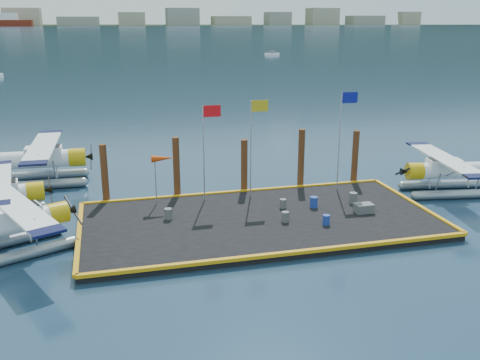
# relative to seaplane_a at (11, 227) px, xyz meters

# --- Properties ---
(ground) EXTENTS (4000.00, 4000.00, 0.00)m
(ground) POSITION_rel_seaplane_a_xyz_m (13.13, 0.78, -1.45)
(ground) COLOR #19344C
(ground) RESTS_ON ground
(dock) EXTENTS (20.00, 10.00, 0.40)m
(dock) POSITION_rel_seaplane_a_xyz_m (13.13, 0.78, -1.25)
(dock) COLOR black
(dock) RESTS_ON ground
(dock_bumpers) EXTENTS (20.25, 10.25, 0.18)m
(dock_bumpers) POSITION_rel_seaplane_a_xyz_m (13.13, 0.78, -0.96)
(dock_bumpers) COLOR orange
(dock_bumpers) RESTS_ON dock
(far_backdrop) EXTENTS (3050.00, 2050.00, 810.00)m
(far_backdrop) POSITION_rel_seaplane_a_xyz_m (253.04, 1738.30, 7.99)
(far_backdrop) COLOR black
(far_backdrop) RESTS_ON ground
(seaplane_a) EXTENTS (8.68, 9.10, 3.34)m
(seaplane_a) POSITION_rel_seaplane_a_xyz_m (0.00, 0.00, 0.00)
(seaplane_a) COLOR gray
(seaplane_a) RESTS_ON ground
(seaplane_c) EXTENTS (9.70, 10.68, 3.81)m
(seaplane_c) POSITION_rel_seaplane_a_xyz_m (0.09, 12.10, 0.20)
(seaplane_c) COLOR gray
(seaplane_c) RESTS_ON ground
(seaplane_d) EXTENTS (8.67, 9.52, 3.37)m
(seaplane_d) POSITION_rel_seaplane_a_xyz_m (27.01, 3.09, 0.01)
(seaplane_d) COLOR gray
(seaplane_d) RESTS_ON ground
(drum_0) EXTENTS (0.45, 0.45, 0.63)m
(drum_0) POSITION_rel_seaplane_a_xyz_m (8.03, 1.88, -0.74)
(drum_0) COLOR #4F5054
(drum_0) RESTS_ON dock
(drum_1) EXTENTS (0.40, 0.40, 0.56)m
(drum_1) POSITION_rel_seaplane_a_xyz_m (16.43, -1.14, -0.77)
(drum_1) COLOR navy
(drum_1) RESTS_ON dock
(drum_2) EXTENTS (0.48, 0.48, 0.68)m
(drum_2) POSITION_rel_seaplane_a_xyz_m (19.47, 1.80, -0.72)
(drum_2) COLOR #4F5054
(drum_2) RESTS_ON dock
(drum_3) EXTENTS (0.42, 0.42, 0.59)m
(drum_3) POSITION_rel_seaplane_a_xyz_m (14.36, -0.16, -0.76)
(drum_3) COLOR #4F5054
(drum_3) RESTS_ON dock
(drum_4) EXTENTS (0.47, 0.47, 0.66)m
(drum_4) POSITION_rel_seaplane_a_xyz_m (16.82, 1.70, -0.73)
(drum_4) COLOR navy
(drum_4) RESTS_ON dock
(drum_5) EXTENTS (0.39, 0.39, 0.56)m
(drum_5) POSITION_rel_seaplane_a_xyz_m (14.97, 2.05, -0.78)
(drum_5) COLOR #4F5054
(drum_5) RESTS_ON dock
(crate) EXTENTS (1.06, 0.71, 0.53)m
(crate) POSITION_rel_seaplane_a_xyz_m (19.36, 0.13, -0.79)
(crate) COLOR #4F5054
(crate) RESTS_ON dock
(flagpole_red) EXTENTS (1.14, 0.08, 6.00)m
(flagpole_red) POSITION_rel_seaplane_a_xyz_m (10.84, 4.58, 2.94)
(flagpole_red) COLOR #9C9BA3
(flagpole_red) RESTS_ON dock
(flagpole_yellow) EXTENTS (1.14, 0.08, 6.20)m
(flagpole_yellow) POSITION_rel_seaplane_a_xyz_m (13.83, 4.58, 3.06)
(flagpole_yellow) COLOR #9C9BA3
(flagpole_yellow) RESTS_ON dock
(flagpole_blue) EXTENTS (1.14, 0.08, 6.50)m
(flagpole_blue) POSITION_rel_seaplane_a_xyz_m (19.83, 4.58, 3.23)
(flagpole_blue) COLOR #9C9BA3
(flagpole_blue) RESTS_ON dock
(windsock) EXTENTS (1.40, 0.44, 3.12)m
(windsock) POSITION_rel_seaplane_a_xyz_m (8.11, 4.58, 1.77)
(windsock) COLOR #9C9BA3
(windsock) RESTS_ON dock
(piling_0) EXTENTS (0.44, 0.44, 4.00)m
(piling_0) POSITION_rel_seaplane_a_xyz_m (4.63, 6.18, 0.55)
(piling_0) COLOR #472914
(piling_0) RESTS_ON ground
(piling_1) EXTENTS (0.44, 0.44, 4.20)m
(piling_1) POSITION_rel_seaplane_a_xyz_m (9.13, 6.18, 0.65)
(piling_1) COLOR #472914
(piling_1) RESTS_ON ground
(piling_2) EXTENTS (0.44, 0.44, 3.80)m
(piling_2) POSITION_rel_seaplane_a_xyz_m (13.63, 6.18, 0.45)
(piling_2) COLOR #472914
(piling_2) RESTS_ON ground
(piling_3) EXTENTS (0.44, 0.44, 4.30)m
(piling_3) POSITION_rel_seaplane_a_xyz_m (17.63, 6.18, 0.70)
(piling_3) COLOR #472914
(piling_3) RESTS_ON ground
(piling_4) EXTENTS (0.44, 0.44, 4.00)m
(piling_4) POSITION_rel_seaplane_a_xyz_m (21.63, 6.18, 0.55)
(piling_4) COLOR #472914
(piling_4) RESTS_ON ground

